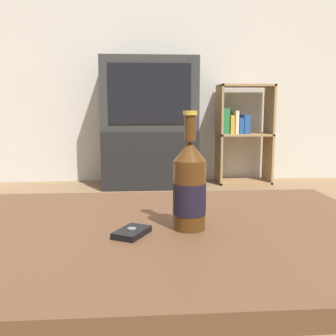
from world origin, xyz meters
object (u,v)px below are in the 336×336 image
at_px(cell_phone, 132,232).
at_px(bookshelf, 241,131).
at_px(television, 149,94).
at_px(beer_bottle, 190,187).
at_px(tv_stand, 150,159).

bearing_deg(cell_phone, bookshelf, 99.11).
xyz_separation_m(television, bookshelf, (0.88, 0.10, -0.34)).
relative_size(beer_bottle, cell_phone, 2.59).
relative_size(tv_stand, beer_bottle, 3.09).
xyz_separation_m(television, beer_bottle, (0.02, -2.72, -0.30)).
height_order(tv_stand, cell_phone, tv_stand).
distance_m(tv_stand, beer_bottle, 2.74).
bearing_deg(cell_phone, television, 115.89).
xyz_separation_m(tv_stand, bookshelf, (0.88, 0.10, 0.25)).
bearing_deg(tv_stand, beer_bottle, -89.65).
bearing_deg(beer_bottle, television, 90.35).
distance_m(beer_bottle, cell_phone, 0.17).
height_order(television, beer_bottle, television).
bearing_deg(beer_bottle, tv_stand, 90.35).
bearing_deg(cell_phone, tv_stand, 115.90).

